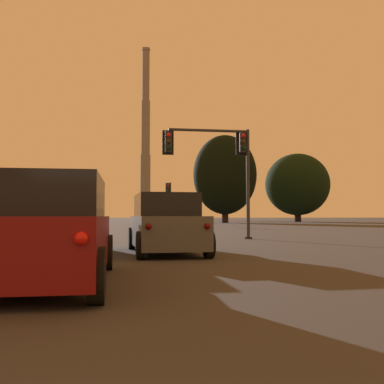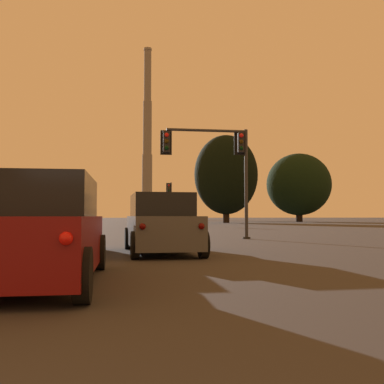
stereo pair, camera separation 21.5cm
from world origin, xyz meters
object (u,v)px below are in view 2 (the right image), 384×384
Objects in this scene: suv_right_lane_front at (161,224)px; suv_center_lane_second at (38,232)px; suv_center_lane_front at (60,225)px; traffic_light_overhead_right at (218,155)px; smokestack at (147,152)px; traffic_light_far_right at (170,197)px.

suv_center_lane_second is at bearing -115.58° from suv_right_lane_front.
suv_center_lane_front is 0.88× the size of traffic_light_overhead_right.
suv_center_lane_second is at bearing -86.14° from suv_center_lane_front.
suv_center_lane_front is at bearing 94.77° from suv_center_lane_second.
suv_center_lane_front is at bearing -93.68° from smokestack.
suv_center_lane_second and suv_right_lane_front have the same top height.
suv_right_lane_front is 3.10m from suv_center_lane_front.
suv_center_lane_front is 41.18m from traffic_light_far_right.
traffic_light_far_right is at bearing 88.85° from traffic_light_overhead_right.
traffic_light_overhead_right is at bearing -91.15° from traffic_light_far_right.
traffic_light_far_right is 0.94× the size of traffic_light_overhead_right.
traffic_light_far_right is (6.74, 46.55, 2.57)m from suv_center_lane_second.
traffic_light_far_right is (4.15, 40.45, 2.57)m from suv_right_lane_front.
smokestack is at bearing 86.64° from suv_center_lane_second.
suv_center_lane_second is 0.93× the size of traffic_light_far_right.
suv_right_lane_front and suv_center_lane_front have the same top height.
smokestack reaches higher than suv_right_lane_front.
traffic_light_overhead_right reaches higher than traffic_light_far_right.
suv_right_lane_front is 40.74m from traffic_light_far_right.
traffic_light_far_right is at bearing 81.71° from suv_center_lane_second.
traffic_light_far_right is 0.09× the size of smokestack.
suv_right_lane_front is 0.09× the size of smokestack.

